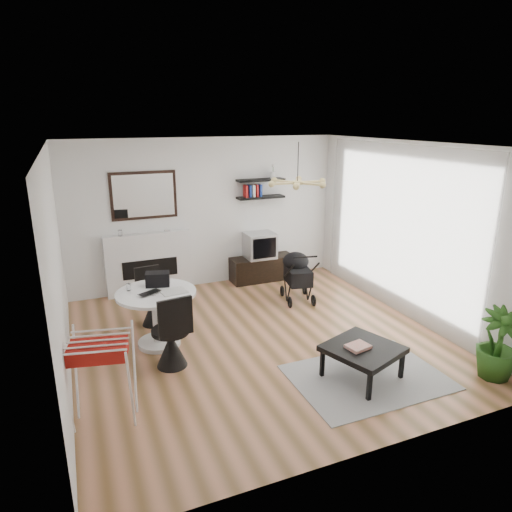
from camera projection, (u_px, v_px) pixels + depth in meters
name	position (u px, v px, depth m)	size (l,w,h in m)	color
floor	(260.00, 339.00, 6.49)	(5.00, 5.00, 0.00)	brown
ceiling	(260.00, 145.00, 5.70)	(5.00, 5.00, 0.00)	white
wall_back	(206.00, 213.00, 8.30)	(5.00, 5.00, 0.00)	white
wall_left	(57.00, 271.00, 5.18)	(5.00, 5.00, 0.00)	white
wall_right	(409.00, 231.00, 7.01)	(5.00, 5.00, 0.00)	white
sheer_curtain	(396.00, 229.00, 7.15)	(0.04, 3.60, 2.60)	white
fireplace	(149.00, 256.00, 8.03)	(1.50, 0.17, 2.16)	white
shelf_lower	(261.00, 197.00, 8.49)	(0.90, 0.25, 0.04)	black
shelf_upper	(261.00, 180.00, 8.40)	(0.90, 0.25, 0.04)	black
pendant_lamp	(298.00, 183.00, 6.38)	(0.90, 0.90, 0.10)	tan
tv_console	(262.00, 268.00, 8.80)	(1.23, 0.43, 0.46)	black
crt_tv	(260.00, 245.00, 8.64)	(0.55, 0.48, 0.48)	#B8B7BA
dining_table	(157.00, 310.00, 6.19)	(1.07, 1.07, 0.79)	white
laptop	(152.00, 294.00, 6.00)	(0.31, 0.20, 0.02)	black
black_bag	(158.00, 279.00, 6.30)	(0.32, 0.19, 0.19)	black
newspaper	(174.00, 291.00, 6.11)	(0.33, 0.27, 0.01)	white
drinking_glass	(129.00, 287.00, 6.15)	(0.06, 0.06, 0.10)	white
chair_far	(152.00, 307.00, 6.90)	(0.42, 0.44, 0.87)	black
chair_near	(172.00, 344.00, 5.70)	(0.48, 0.50, 0.99)	black
drying_rack	(102.00, 379.00, 4.59)	(0.75, 0.72, 0.95)	white
stroller	(297.00, 278.00, 7.81)	(0.59, 0.80, 0.91)	black
rug	(367.00, 377.00, 5.53)	(1.81, 1.31, 0.01)	#989898
coffee_table	(363.00, 350.00, 5.43)	(1.00, 1.00, 0.40)	black
magazines	(358.00, 347.00, 5.38)	(0.26, 0.21, 0.04)	#CC4A33
potted_plant	(498.00, 344.00, 5.43)	(0.49, 0.49, 0.88)	#255217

